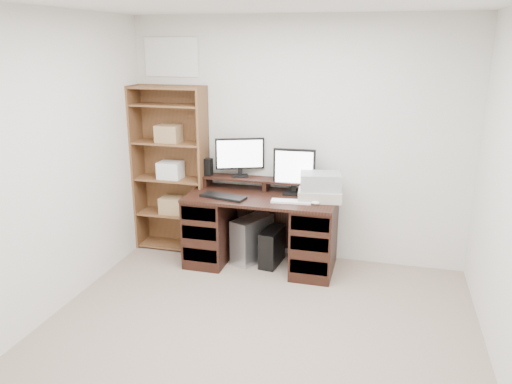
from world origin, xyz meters
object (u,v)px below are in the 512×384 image
at_px(desk, 261,229).
at_px(bookshelf, 171,168).
at_px(monitor_small, 294,170).
at_px(tower_black, 272,247).
at_px(printer, 320,195).
at_px(monitor_wide, 240,155).
at_px(tower_silver, 252,239).

bearing_deg(desk, bookshelf, 168.73).
xyz_separation_m(monitor_small, tower_black, (-0.19, -0.12, -0.81)).
bearing_deg(desk, printer, 1.82).
height_order(desk, monitor_small, monitor_small).
xyz_separation_m(monitor_wide, tower_silver, (0.18, -0.18, -0.86)).
relative_size(monitor_wide, printer, 1.17).
bearing_deg(printer, monitor_small, 146.88).
distance_m(monitor_wide, monitor_small, 0.61).
xyz_separation_m(desk, tower_silver, (-0.12, 0.07, -0.15)).
height_order(desk, bookshelf, bookshelf).
relative_size(tower_silver, tower_black, 1.20).
relative_size(monitor_small, tower_black, 1.16).
bearing_deg(printer, tower_black, 170.92).
height_order(tower_silver, bookshelf, bookshelf).
bearing_deg(bookshelf, tower_silver, -8.45).
xyz_separation_m(monitor_wide, printer, (0.88, -0.23, -0.29)).
bearing_deg(desk, tower_silver, 148.63).
relative_size(desk, tower_silver, 3.13).
relative_size(monitor_wide, monitor_small, 1.06).
bearing_deg(monitor_wide, monitor_small, -29.93).
xyz_separation_m(printer, tower_black, (-0.48, 0.01, -0.61)).
height_order(monitor_wide, bookshelf, bookshelf).
bearing_deg(printer, bookshelf, 165.79).
bearing_deg(tower_silver, monitor_small, 35.55).
relative_size(monitor_small, bookshelf, 0.26).
distance_m(tower_black, bookshelf, 1.39).
height_order(monitor_small, tower_black, monitor_small).
bearing_deg(bookshelf, monitor_wide, 2.57).
xyz_separation_m(monitor_small, printer, (0.29, -0.14, -0.20)).
distance_m(monitor_small, printer, 0.38).
xyz_separation_m(monitor_small, tower_silver, (-0.42, -0.08, -0.76)).
relative_size(monitor_wide, tower_black, 1.23).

